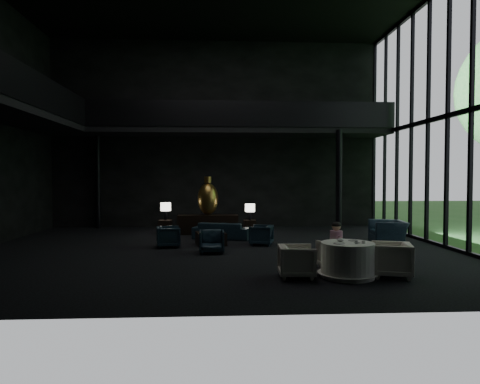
{
  "coord_description": "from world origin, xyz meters",
  "views": [
    {
      "loc": [
        0.01,
        -12.56,
        2.17
      ],
      "look_at": [
        0.72,
        0.5,
        1.7
      ],
      "focal_mm": 32.0,
      "sensor_mm": 36.0,
      "label": 1
    }
  ],
  "objects": [
    {
      "name": "floor",
      "position": [
        0.0,
        0.0,
        0.0
      ],
      "size": [
        14.0,
        12.0,
        0.02
      ],
      "primitive_type": "cube",
      "color": "black",
      "rests_on": "ground"
    },
    {
      "name": "wall_back",
      "position": [
        0.0,
        6.0,
        4.0
      ],
      "size": [
        14.0,
        0.04,
        8.0
      ],
      "primitive_type": "cube",
      "color": "black",
      "rests_on": "ground"
    },
    {
      "name": "wall_front",
      "position": [
        0.0,
        -6.0,
        4.0
      ],
      "size": [
        14.0,
        0.04,
        8.0
      ],
      "primitive_type": "cube",
      "color": "black",
      "rests_on": "ground"
    },
    {
      "name": "curtain_wall",
      "position": [
        6.95,
        0.0,
        4.0
      ],
      "size": [
        0.2,
        12.0,
        8.0
      ],
      "primitive_type": null,
      "color": "black",
      "rests_on": "ground"
    },
    {
      "name": "mezzanine_left",
      "position": [
        -6.0,
        0.0,
        4.0
      ],
      "size": [
        2.0,
        12.0,
        0.25
      ],
      "primitive_type": "cube",
      "color": "black",
      "rests_on": "wall_left"
    },
    {
      "name": "mezzanine_back",
      "position": [
        1.0,
        5.0,
        4.0
      ],
      "size": [
        12.0,
        2.0,
        0.25
      ],
      "primitive_type": "cube",
      "color": "black",
      "rests_on": "wall_back"
    },
    {
      "name": "railing_left",
      "position": [
        -5.0,
        0.0,
        4.6
      ],
      "size": [
        0.06,
        12.0,
        1.0
      ],
      "primitive_type": "cube",
      "color": "black",
      "rests_on": "mezzanine_left"
    },
    {
      "name": "railing_back",
      "position": [
        1.0,
        4.0,
        4.6
      ],
      "size": [
        12.0,
        0.06,
        1.0
      ],
      "primitive_type": "cube",
      "color": "black",
      "rests_on": "mezzanine_back"
    },
    {
      "name": "column_nw",
      "position": [
        -5.0,
        5.7,
        2.0
      ],
      "size": [
        0.24,
        0.24,
        4.0
      ],
      "primitive_type": "cylinder",
      "color": "black",
      "rests_on": "floor"
    },
    {
      "name": "column_ne",
      "position": [
        4.8,
        4.0,
        2.0
      ],
      "size": [
        0.24,
        0.24,
        4.0
      ],
      "primitive_type": "cylinder",
      "color": "black",
      "rests_on": "floor"
    },
    {
      "name": "console",
      "position": [
        -0.33,
        3.52,
        0.36
      ],
      "size": [
        2.27,
        0.52,
        0.72
      ],
      "primitive_type": "cube",
      "color": "black",
      "rests_on": "floor"
    },
    {
      "name": "bronze_urn",
      "position": [
        -0.33,
        3.63,
        1.34
      ],
      "size": [
        0.78,
        0.78,
        1.45
      ],
      "color": "#AA803F",
      "rests_on": "console"
    },
    {
      "name": "side_table_left",
      "position": [
        -1.93,
        3.58,
        0.27
      ],
      "size": [
        0.49,
        0.49,
        0.53
      ],
      "primitive_type": "cube",
      "color": "black",
      "rests_on": "floor"
    },
    {
      "name": "table_lamp_left",
      "position": [
        -1.93,
        3.71,
        1.0
      ],
      "size": [
        0.39,
        0.39,
        0.65
      ],
      "color": "black",
      "rests_on": "side_table_left"
    },
    {
      "name": "side_table_right",
      "position": [
        1.27,
        3.75,
        0.25
      ],
      "size": [
        0.46,
        0.46,
        0.5
      ],
      "primitive_type": "cube",
      "color": "black",
      "rests_on": "floor"
    },
    {
      "name": "table_lamp_right",
      "position": [
        1.27,
        3.65,
        0.95
      ],
      "size": [
        0.38,
        0.38,
        0.63
      ],
      "color": "black",
      "rests_on": "side_table_right"
    },
    {
      "name": "sofa",
      "position": [
        0.18,
        2.29,
        0.37
      ],
      "size": [
        1.97,
        1.09,
        0.74
      ],
      "primitive_type": "imported",
      "rotation": [
        0.0,
        0.0,
        2.84
      ],
      "color": "black",
      "rests_on": "floor"
    },
    {
      "name": "lounge_armchair_west",
      "position": [
        -1.48,
        0.59,
        0.32
      ],
      "size": [
        0.68,
        0.71,
        0.64
      ],
      "primitive_type": "imported",
      "rotation": [
        0.0,
        0.0,
        1.74
      ],
      "color": "black",
      "rests_on": "floor"
    },
    {
      "name": "lounge_armchair_east",
      "position": [
        1.41,
        0.84,
        0.32
      ],
      "size": [
        0.73,
        0.75,
        0.63
      ],
      "primitive_type": "imported",
      "rotation": [
        0.0,
        0.0,
        -1.86
      ],
      "color": "black",
      "rests_on": "floor"
    },
    {
      "name": "lounge_armchair_south",
      "position": [
        -0.14,
        -0.5,
        0.33
      ],
      "size": [
        0.65,
        0.61,
        0.66
      ],
      "primitive_type": "imported",
      "rotation": [
        0.0,
        0.0,
        0.02
      ],
      "color": "black",
      "rests_on": "floor"
    },
    {
      "name": "window_armchair",
      "position": [
        5.49,
        0.79,
        0.55
      ],
      "size": [
        0.97,
        1.35,
        1.1
      ],
      "primitive_type": "imported",
      "rotation": [
        0.0,
        0.0,
        -1.69
      ],
      "color": "#16232E",
      "rests_on": "floor"
    },
    {
      "name": "coffee_table",
      "position": [
        -0.19,
        1.01,
        0.2
      ],
      "size": [
        1.03,
        1.03,
        0.4
      ],
      "primitive_type": "cube",
      "rotation": [
        0.0,
        0.0,
        0.18
      ],
      "color": "black",
      "rests_on": "floor"
    },
    {
      "name": "dining_table",
      "position": [
        2.82,
        -3.56,
        0.33
      ],
      "size": [
        1.29,
        1.29,
        0.75
      ],
      "color": "white",
      "rests_on": "floor"
    },
    {
      "name": "dining_chair_north",
      "position": [
        2.82,
        -2.74,
        0.36
      ],
      "size": [
        0.87,
        0.85,
        0.72
      ],
      "primitive_type": "imported",
      "rotation": [
        0.0,
        0.0,
        3.48
      ],
      "color": "silver",
      "rests_on": "floor"
    },
    {
      "name": "dining_chair_east",
      "position": [
        3.78,
        -3.58,
        0.44
      ],
      "size": [
        1.01,
        1.05,
        0.87
      ],
      "primitive_type": "imported",
      "rotation": [
        0.0,
        0.0,
        -1.87
      ],
      "color": "beige",
      "rests_on": "floor"
    },
    {
      "name": "dining_chair_west",
      "position": [
        1.72,
        -3.52,
        0.38
      ],
      "size": [
        0.73,
        0.77,
        0.76
      ],
      "primitive_type": "imported",
      "rotation": [
        0.0,
        0.0,
        1.52
      ],
      "color": "silver",
      "rests_on": "floor"
    },
    {
      "name": "child",
      "position": [
        2.86,
        -2.55,
        0.77
      ],
      "size": [
        0.3,
        0.3,
        0.64
      ],
      "rotation": [
        0.0,
        0.0,
        3.14
      ],
      "color": "#D17C8C",
      "rests_on": "dining_chair_north"
    },
    {
      "name": "plate_a",
      "position": [
        2.59,
        -3.71,
        0.76
      ],
      "size": [
        0.3,
        0.3,
        0.01
      ],
      "primitive_type": "cylinder",
      "rotation": [
        0.0,
        0.0,
        0.36
      ],
      "color": "white",
      "rests_on": "dining_table"
    },
    {
      "name": "plate_b",
      "position": [
        3.01,
        -3.34,
        0.76
      ],
      "size": [
        0.28,
        0.28,
        0.01
      ],
      "primitive_type": "cylinder",
      "rotation": [
        0.0,
        0.0,
        -0.41
      ],
      "color": "white",
      "rests_on": "dining_table"
    },
    {
      "name": "saucer",
      "position": [
        3.0,
        -3.63,
        0.76
      ],
      "size": [
        0.19,
        0.19,
        0.01
      ],
      "primitive_type": "cylinder",
      "rotation": [
        0.0,
        0.0,
        -0.42
      ],
      "color": "white",
      "rests_on": "dining_table"
    },
    {
      "name": "coffee_cup",
      "position": [
        3.11,
        -3.71,
        0.79
      ],
      "size": [
        0.1,
        0.1,
        0.06
      ],
      "primitive_type": "cylinder",
      "rotation": [
        0.0,
        0.0,
        0.37
      ],
      "color": "white",
      "rests_on": "saucer"
    },
    {
      "name": "cereal_bowl",
      "position": [
        2.7,
        -3.43,
        0.79
      ],
      "size": [
        0.16,
        0.16,
        0.08
      ],
      "primitive_type": "ellipsoid",
      "color": "white",
      "rests_on": "dining_table"
    },
    {
      "name": "cream_pot",
      "position": [
        2.94,
        -3.75,
        0.79
      ],
      "size": [
        0.07,
        0.07,
        0.07
      ],
      "primitive_type": "cylinder",
      "rotation": [
        0.0,
        0.0,
        0.07
      ],
      "color": "#99999E",
      "rests_on": "dining_table"
    }
  ]
}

